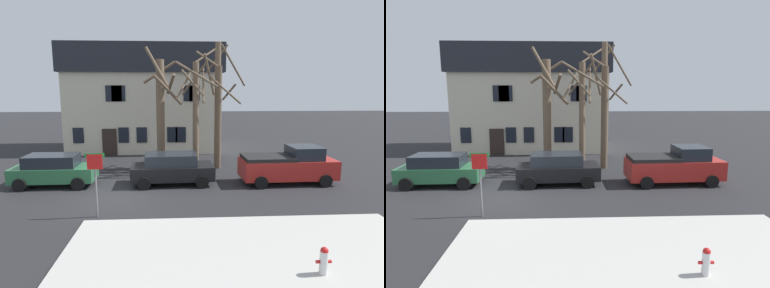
% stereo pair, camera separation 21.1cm
% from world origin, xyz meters
% --- Properties ---
extents(ground_plane, '(120.00, 120.00, 0.00)m').
position_xyz_m(ground_plane, '(0.00, 0.00, 0.00)').
color(ground_plane, '#262628').
extents(sidewalk_slab, '(11.73, 8.06, 0.12)m').
position_xyz_m(sidewalk_slab, '(5.19, -6.82, 0.06)').
color(sidewalk_slab, '#B7B5AD').
rests_on(sidewalk_slab, ground_plane).
extents(building_main, '(12.78, 6.70, 8.62)m').
position_xyz_m(building_main, '(0.38, 13.07, 4.40)').
color(building_main, beige).
rests_on(building_main, ground_plane).
extents(tree_bare_near, '(2.61, 2.66, 7.64)m').
position_xyz_m(tree_bare_near, '(1.99, 5.72, 3.81)').
color(tree_bare_near, brown).
rests_on(tree_bare_near, ground_plane).
extents(tree_bare_mid, '(2.52, 2.50, 7.11)m').
position_xyz_m(tree_bare_mid, '(4.16, 4.93, 3.80)').
color(tree_bare_mid, brown).
rests_on(tree_bare_mid, ground_plane).
extents(tree_bare_far, '(2.62, 2.90, 7.99)m').
position_xyz_m(tree_bare_far, '(5.58, 5.71, 4.30)').
color(tree_bare_far, brown).
rests_on(tree_bare_far, ground_plane).
extents(tree_bare_end, '(2.79, 2.78, 7.65)m').
position_xyz_m(tree_bare_end, '(5.67, 5.43, 3.61)').
color(tree_bare_end, brown).
rests_on(tree_bare_end, ground_plane).
extents(car_green_wagon, '(4.26, 2.01, 1.69)m').
position_xyz_m(car_green_wagon, '(-3.59, 2.16, 0.88)').
color(car_green_wagon, '#2D6B42').
rests_on(car_green_wagon, ground_plane).
extents(car_black_wagon, '(4.47, 2.20, 1.69)m').
position_xyz_m(car_black_wagon, '(2.69, 2.15, 0.88)').
color(car_black_wagon, black).
rests_on(car_black_wagon, ground_plane).
extents(pickup_truck_red, '(5.16, 2.26, 2.05)m').
position_xyz_m(pickup_truck_red, '(9.05, 2.02, 0.99)').
color(pickup_truck_red, '#AD231E').
rests_on(pickup_truck_red, ground_plane).
extents(fire_hydrant, '(0.42, 0.22, 0.79)m').
position_xyz_m(fire_hydrant, '(6.85, -6.76, 0.53)').
color(fire_hydrant, silver).
rests_on(fire_hydrant, sidewalk_slab).
extents(street_sign_pole, '(0.76, 0.07, 2.63)m').
position_xyz_m(street_sign_pole, '(-0.30, -2.20, 1.85)').
color(street_sign_pole, slate).
rests_on(street_sign_pole, ground_plane).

